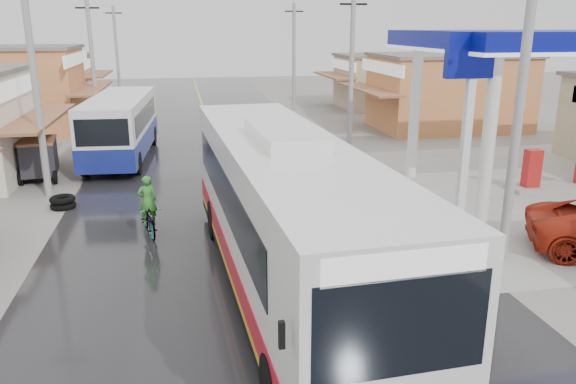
# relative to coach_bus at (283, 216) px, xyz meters

# --- Properties ---
(ground) EXTENTS (120.00, 120.00, 0.00)m
(ground) POSITION_rel_coach_bus_xyz_m (-0.53, 0.82, -1.99)
(ground) COLOR slate
(ground) RESTS_ON ground
(road) EXTENTS (12.00, 90.00, 0.02)m
(road) POSITION_rel_coach_bus_xyz_m (-0.53, 15.82, -1.98)
(road) COLOR black
(road) RESTS_ON ground
(centre_line) EXTENTS (0.15, 90.00, 0.01)m
(centre_line) POSITION_rel_coach_bus_xyz_m (-0.53, 15.82, -1.97)
(centre_line) COLOR #D8CC4C
(centre_line) RESTS_ON road
(shopfronts_right) EXTENTS (11.00, 44.00, 4.80)m
(shopfronts_right) POSITION_rel_coach_bus_xyz_m (14.47, 12.82, -1.99)
(shopfronts_right) COLOR beige
(shopfronts_right) RESTS_ON ground
(utility_poles_left) EXTENTS (1.60, 50.00, 8.00)m
(utility_poles_left) POSITION_rel_coach_bus_xyz_m (-7.53, 16.82, -1.99)
(utility_poles_left) COLOR gray
(utility_poles_left) RESTS_ON ground
(utility_poles_right) EXTENTS (1.60, 36.00, 8.00)m
(utility_poles_right) POSITION_rel_coach_bus_xyz_m (6.47, 15.82, -1.99)
(utility_poles_right) COLOR gray
(utility_poles_right) RESTS_ON ground
(coach_bus) EXTENTS (3.58, 13.34, 4.13)m
(coach_bus) POSITION_rel_coach_bus_xyz_m (0.00, 0.00, 0.00)
(coach_bus) COLOR silver
(coach_bus) RESTS_ON road
(second_bus) EXTENTS (3.10, 9.41, 3.08)m
(second_bus) POSITION_rel_coach_bus_xyz_m (-5.22, 15.70, -0.33)
(second_bus) COLOR silver
(second_bus) RESTS_ON road
(cyclist) EXTENTS (1.03, 1.92, 1.97)m
(cyclist) POSITION_rel_coach_bus_xyz_m (-3.46, 4.71, -1.34)
(cyclist) COLOR black
(cyclist) RESTS_ON ground
(tricycle_near) EXTENTS (1.78, 2.31, 1.76)m
(tricycle_near) POSITION_rel_coach_bus_xyz_m (-8.35, 12.34, -0.98)
(tricycle_near) COLOR #26262D
(tricycle_near) RESTS_ON ground
(tyre_stack) EXTENTS (0.91, 0.91, 0.47)m
(tyre_stack) POSITION_rel_coach_bus_xyz_m (-6.67, 8.01, -1.76)
(tyre_stack) COLOR black
(tyre_stack) RESTS_ON ground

